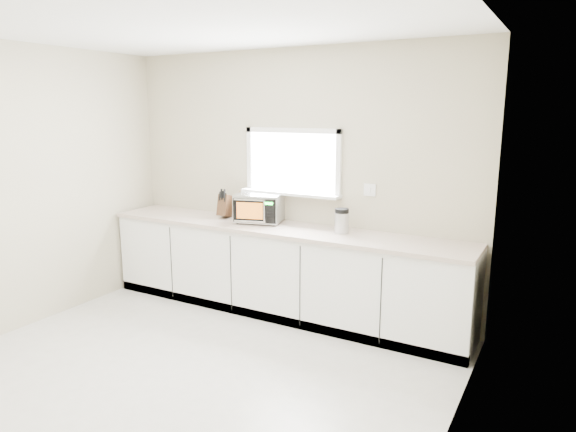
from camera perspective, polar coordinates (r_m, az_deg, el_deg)
The scene contains 8 objects.
ground at distance 4.26m, azimuth -13.09°, elevation -17.88°, with size 4.00×4.00×0.00m, color beige.
back_wall at distance 5.39m, azimuth 0.60°, elevation 4.06°, with size 4.00×0.17×2.70m.
cabinets at distance 5.34m, azimuth -0.96°, elevation -6.18°, with size 3.92×0.60×0.88m, color white.
countertop at distance 5.21m, azimuth -1.03°, elevation -1.39°, with size 3.92×0.64×0.04m, color beige.
microwave at distance 5.39m, azimuth -3.21°, elevation 0.97°, with size 0.55×0.48×0.30m.
knife_block at distance 5.65m, azimuth -7.02°, elevation 1.21°, with size 0.14×0.24×0.33m.
cutting_board at distance 5.67m, azimuth -4.54°, elevation 1.50°, with size 0.32×0.32×0.02m, color #AD7643.
coffee_grinder at distance 4.95m, azimuth 5.99°, elevation -0.50°, with size 0.18×0.18×0.24m.
Camera 1 is at (2.56, -2.69, 2.08)m, focal length 32.00 mm.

